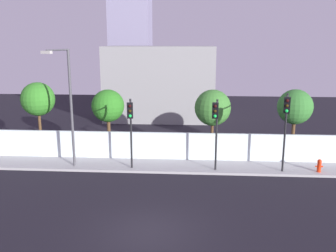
{
  "coord_description": "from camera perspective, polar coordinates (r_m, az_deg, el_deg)",
  "views": [
    {
      "loc": [
        1.79,
        -14.13,
        7.82
      ],
      "look_at": [
        0.38,
        6.5,
        3.08
      ],
      "focal_mm": 39.78,
      "sensor_mm": 36.0,
      "label": 1
    }
  ],
  "objects": [
    {
      "name": "roadside_tree_midright",
      "position": [
        25.31,
        6.87,
        2.77
      ],
      "size": [
        2.45,
        2.45,
        4.65
      ],
      "color": "brown",
      "rests_on": "ground"
    },
    {
      "name": "sidewalk",
      "position": [
        23.7,
        -0.65,
        -6.16
      ],
      "size": [
        36.0,
        2.4,
        0.15
      ],
      "primitive_type": "cube",
      "color": "#A7A7A7",
      "rests_on": "ground"
    },
    {
      "name": "ground_plane",
      "position": [
        16.25,
        -3.03,
        -15.87
      ],
      "size": [
        80.0,
        80.0,
        0.0
      ],
      "primitive_type": "plane",
      "color": "black"
    },
    {
      "name": "roadside_tree_midleft",
      "position": [
        25.94,
        -9.19,
        3.02
      ],
      "size": [
        2.24,
        2.24,
        4.59
      ],
      "color": "brown",
      "rests_on": "ground"
    },
    {
      "name": "traffic_light_left",
      "position": [
        21.71,
        -5.78,
        0.88
      ],
      "size": [
        0.44,
        1.6,
        4.31
      ],
      "color": "black",
      "rests_on": "sidewalk"
    },
    {
      "name": "low_building_distant",
      "position": [
        38.0,
        -1.19,
        6.62
      ],
      "size": [
        10.81,
        6.0,
        7.33
      ],
      "primitive_type": "cube",
      "color": "gray",
      "rests_on": "ground"
    },
    {
      "name": "traffic_light_center",
      "position": [
        21.54,
        7.34,
        0.76
      ],
      "size": [
        0.42,
        1.43,
        4.33
      ],
      "color": "black",
      "rests_on": "sidewalk"
    },
    {
      "name": "roadside_tree_leftmost",
      "position": [
        27.4,
        -19.32,
        3.87
      ],
      "size": [
        2.34,
        2.34,
        5.05
      ],
      "color": "brown",
      "rests_on": "ground"
    },
    {
      "name": "fire_hydrant",
      "position": [
        24.1,
        22.16,
        -5.58
      ],
      "size": [
        0.44,
        0.26,
        0.79
      ],
      "color": "red",
      "rests_on": "sidewalk"
    },
    {
      "name": "street_lamp_curbside",
      "position": [
        23.12,
        -15.08,
        4.01
      ],
      "size": [
        0.94,
        2.2,
        7.22
      ],
      "color": "#4C4C51",
      "rests_on": "sidewalk"
    },
    {
      "name": "roadside_tree_rightmost",
      "position": [
        26.15,
        18.89,
        2.75
      ],
      "size": [
        2.34,
        2.34,
        4.71
      ],
      "color": "brown",
      "rests_on": "ground"
    },
    {
      "name": "traffic_light_right",
      "position": [
        21.97,
        17.64,
        1.24
      ],
      "size": [
        0.6,
        1.67,
        4.72
      ],
      "color": "black",
      "rests_on": "sidewalk"
    },
    {
      "name": "perimeter_wall",
      "position": [
        24.64,
        -0.42,
        -3.04
      ],
      "size": [
        36.0,
        0.18,
        1.8
      ],
      "primitive_type": "cube",
      "color": "silver",
      "rests_on": "sidewalk"
    }
  ]
}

